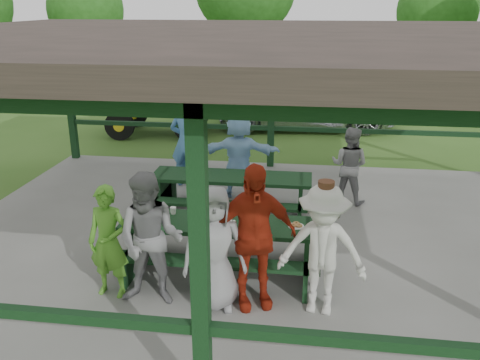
# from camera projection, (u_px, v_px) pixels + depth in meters

# --- Properties ---
(ground) EXTENTS (90.00, 90.00, 0.00)m
(ground) POSITION_uv_depth(u_px,v_px,m) (251.00, 241.00, 8.38)
(ground) COLOR #31591C
(ground) RESTS_ON ground
(concrete_slab) EXTENTS (10.00, 8.00, 0.10)m
(concrete_slab) POSITION_uv_depth(u_px,v_px,m) (251.00, 238.00, 8.36)
(concrete_slab) COLOR slate
(concrete_slab) RESTS_ON ground
(pavilion_structure) EXTENTS (10.60, 8.60, 3.24)m
(pavilion_structure) POSITION_uv_depth(u_px,v_px,m) (253.00, 43.00, 7.32)
(pavilion_structure) COLOR black
(pavilion_structure) RESTS_ON concrete_slab
(picnic_table_near) EXTENTS (2.75, 1.39, 0.75)m
(picnic_table_near) POSITION_uv_depth(u_px,v_px,m) (221.00, 240.00, 7.10)
(picnic_table_near) COLOR black
(picnic_table_near) RESTS_ON concrete_slab
(picnic_table_far) EXTENTS (2.81, 1.39, 0.75)m
(picnic_table_far) POSITION_uv_depth(u_px,v_px,m) (231.00, 190.00, 8.99)
(picnic_table_far) COLOR black
(picnic_table_far) RESTS_ON concrete_slab
(table_setting) EXTENTS (2.28, 0.45, 0.10)m
(table_setting) POSITION_uv_depth(u_px,v_px,m) (220.00, 219.00, 7.02)
(table_setting) COLOR white
(table_setting) RESTS_ON picnic_table_near
(contestant_green) EXTENTS (0.58, 0.41, 1.50)m
(contestant_green) POSITION_uv_depth(u_px,v_px,m) (109.00, 242.00, 6.44)
(contestant_green) COLOR #529C2A
(contestant_green) RESTS_ON concrete_slab
(contestant_grey_left) EXTENTS (0.84, 0.66, 1.73)m
(contestant_grey_left) POSITION_uv_depth(u_px,v_px,m) (151.00, 240.00, 6.23)
(contestant_grey_left) COLOR gray
(contestant_grey_left) RESTS_ON concrete_slab
(contestant_grey_mid) EXTENTS (0.88, 0.69, 1.60)m
(contestant_grey_mid) POSITION_uv_depth(u_px,v_px,m) (214.00, 249.00, 6.15)
(contestant_grey_mid) COLOR gray
(contestant_grey_mid) RESTS_ON concrete_slab
(contestant_red) EXTENTS (1.18, 0.79, 1.87)m
(contestant_red) POSITION_uv_depth(u_px,v_px,m) (253.00, 237.00, 6.16)
(contestant_red) COLOR #A22612
(contestant_red) RESTS_ON concrete_slab
(contestant_white_fedora) EXTENTS (1.14, 0.75, 1.71)m
(contestant_white_fedora) POSITION_uv_depth(u_px,v_px,m) (322.00, 250.00, 6.05)
(contestant_white_fedora) COLOR silver
(contestant_white_fedora) RESTS_ON concrete_slab
(spectator_lblue) EXTENTS (1.59, 0.55, 1.69)m
(spectator_lblue) POSITION_uv_depth(u_px,v_px,m) (239.00, 155.00, 9.78)
(spectator_lblue) COLOR #9CCAF1
(spectator_lblue) RESTS_ON concrete_slab
(spectator_blue) EXTENTS (0.73, 0.54, 1.86)m
(spectator_blue) POSITION_uv_depth(u_px,v_px,m) (186.00, 142.00, 10.33)
(spectator_blue) COLOR teal
(spectator_blue) RESTS_ON concrete_slab
(spectator_grey) EXTENTS (0.87, 0.78, 1.46)m
(spectator_grey) POSITION_uv_depth(u_px,v_px,m) (349.00, 165.00, 9.53)
(spectator_grey) COLOR gray
(spectator_grey) RESTS_ON concrete_slab
(pickup_truck) EXTENTS (5.86, 3.13, 1.57)m
(pickup_truck) POSITION_uv_depth(u_px,v_px,m) (308.00, 102.00, 15.86)
(pickup_truck) COLOR silver
(pickup_truck) RESTS_ON ground
(farm_trailer) EXTENTS (4.22, 2.06, 1.47)m
(farm_trailer) POSITION_uv_depth(u_px,v_px,m) (159.00, 109.00, 14.99)
(farm_trailer) COLOR navy
(farm_trailer) RESTS_ON ground
(tree_far_left) EXTENTS (3.22, 3.22, 5.03)m
(tree_far_left) POSITION_uv_depth(u_px,v_px,m) (86.00, 10.00, 21.79)
(tree_far_left) COLOR #362215
(tree_far_left) RESTS_ON ground
(tree_mid) EXTENTS (3.20, 3.20, 4.99)m
(tree_mid) POSITION_uv_depth(u_px,v_px,m) (437.00, 11.00, 20.60)
(tree_mid) COLOR #362215
(tree_mid) RESTS_ON ground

